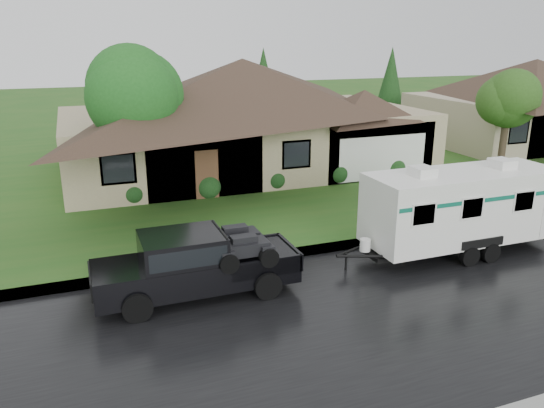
{
  "coord_description": "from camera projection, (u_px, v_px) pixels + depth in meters",
  "views": [
    {
      "loc": [
        -6.34,
        -12.42,
        6.75
      ],
      "look_at": [
        -0.91,
        2.0,
        1.9
      ],
      "focal_mm": 35.0,
      "sensor_mm": 36.0,
      "label": 1
    }
  ],
  "objects": [
    {
      "name": "ground",
      "position": [
        326.0,
        283.0,
        15.24
      ],
      "size": [
        140.0,
        140.0,
        0.0
      ],
      "primitive_type": "plane",
      "color": "#24581B",
      "rests_on": "ground"
    },
    {
      "name": "road",
      "position": [
        361.0,
        316.0,
        13.46
      ],
      "size": [
        140.0,
        8.0,
        0.01
      ],
      "primitive_type": "cube",
      "color": "black",
      "rests_on": "ground"
    },
    {
      "name": "curb",
      "position": [
        296.0,
        252.0,
        17.23
      ],
      "size": [
        140.0,
        0.5,
        0.15
      ],
      "primitive_type": "cube",
      "color": "gray",
      "rests_on": "ground"
    },
    {
      "name": "lawn",
      "position": [
        203.0,
        167.0,
        28.61
      ],
      "size": [
        140.0,
        26.0,
        0.15
      ],
      "primitive_type": "cube",
      "color": "#24581B",
      "rests_on": "ground"
    },
    {
      "name": "house_main",
      "position": [
        249.0,
        102.0,
        27.29
      ],
      "size": [
        19.44,
        10.8,
        6.9
      ],
      "color": "tan",
      "rests_on": "lawn"
    },
    {
      "name": "house_neighbor",
      "position": [
        538.0,
        93.0,
        34.53
      ],
      "size": [
        15.12,
        9.72,
        6.45
      ],
      "color": "tan",
      "rests_on": "lawn"
    },
    {
      "name": "tree_left_green",
      "position": [
        133.0,
        96.0,
        20.77
      ],
      "size": [
        3.85,
        3.85,
        6.37
      ],
      "color": "#382B1E",
      "rests_on": "lawn"
    },
    {
      "name": "tree_right_green",
      "position": [
        509.0,
        100.0,
        27.31
      ],
      "size": [
        3.06,
        3.06,
        5.07
      ],
      "color": "#382B1E",
      "rests_on": "lawn"
    },
    {
      "name": "shrub_row",
      "position": [
        275.0,
        178.0,
        24.02
      ],
      "size": [
        13.6,
        1.0,
        1.0
      ],
      "color": "#143814",
      "rests_on": "lawn"
    },
    {
      "name": "pickup_truck",
      "position": [
        193.0,
        262.0,
        14.26
      ],
      "size": [
        5.43,
        2.06,
        1.81
      ],
      "color": "black",
      "rests_on": "ground"
    },
    {
      "name": "travel_trailer",
      "position": [
        461.0,
        206.0,
        17.03
      ],
      "size": [
        6.7,
        2.35,
        3.01
      ],
      "color": "white",
      "rests_on": "ground"
    }
  ]
}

